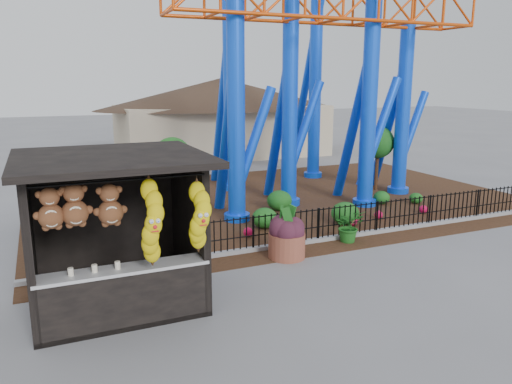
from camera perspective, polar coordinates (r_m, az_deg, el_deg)
name	(u,v)px	position (r m, az deg, el deg)	size (l,w,h in m)	color
ground	(275,301)	(10.61, 2.18, -12.37)	(120.00, 120.00, 0.00)	slate
mulch_bed	(279,200)	(19.09, 2.62, -0.91)	(18.00, 12.00, 0.02)	#331E11
curb	(354,235)	(14.92, 11.12, -4.84)	(18.00, 0.18, 0.12)	gray
prize_booth	(116,236)	(10.07, -15.67, -4.88)	(3.50, 3.40, 3.12)	black
picket_fence	(380,217)	(15.31, 13.98, -2.81)	(12.20, 0.06, 1.00)	black
roller_coaster	(305,25)	(19.37, 5.64, 18.41)	(11.00, 6.37, 10.82)	blue
terracotta_planter	(287,245)	(12.93, 3.53, -6.12)	(0.95, 0.95, 0.65)	brown
planter_foliage	(287,221)	(12.74, 3.57, -3.36)	(0.70, 0.70, 0.64)	#381623
potted_plant	(349,226)	(14.35, 10.56, -3.84)	(0.84, 0.72, 0.93)	#1F5318
landscaping	(317,208)	(16.71, 7.00, -1.82)	(7.64, 3.25, 0.71)	#185218
pavilion	(221,104)	(30.44, -3.97, 9.98)	(15.00, 15.00, 4.80)	#BFAD8C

